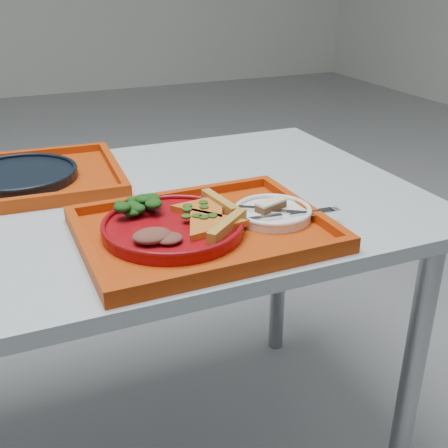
{
  "coord_description": "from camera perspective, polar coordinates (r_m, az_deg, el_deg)",
  "views": [
    {
      "loc": [
        -0.08,
        -1.09,
        1.21
      ],
      "look_at": [
        0.29,
        -0.24,
        0.78
      ],
      "focal_mm": 45.0,
      "sensor_mm": 36.0,
      "label": 1
    }
  ],
  "objects": [
    {
      "name": "pizza_slice_b",
      "position": [
        1.07,
        -1.96,
        1.82
      ],
      "size": [
        0.15,
        0.13,
        0.02
      ],
      "primitive_type": null,
      "rotation": [
        0.0,
        0.0,
        3.28
      ],
      "color": "orange",
      "rests_on": "dinner_plate"
    },
    {
      "name": "fork",
      "position": [
        1.07,
        6.62,
        0.94
      ],
      "size": [
        0.19,
        0.04,
        0.01
      ],
      "primitive_type": "cube",
      "rotation": [
        0.0,
        0.0,
        -0.09
      ],
      "color": "silver",
      "rests_on": "side_plate"
    },
    {
      "name": "knife",
      "position": [
        1.09,
        5.16,
        1.4
      ],
      "size": [
        0.16,
        0.11,
        0.01
      ],
      "primitive_type": "cube",
      "rotation": [
        0.0,
        0.0,
        -0.58
      ],
      "color": "silver",
      "rests_on": "side_plate"
    },
    {
      "name": "tray_main",
      "position": [
        1.04,
        -2.12,
        -0.91
      ],
      "size": [
        0.45,
        0.36,
        0.01
      ],
      "primitive_type": "cube",
      "rotation": [
        0.0,
        0.0,
        0.01
      ],
      "color": "#A83408",
      "rests_on": "table"
    },
    {
      "name": "pizza_slice_a",
      "position": [
        1.01,
        -1.45,
        0.23
      ],
      "size": [
        0.18,
        0.19,
        0.02
      ],
      "primitive_type": null,
      "rotation": [
        0.0,
        0.0,
        2.27
      ],
      "color": "orange",
      "rests_on": "dinner_plate"
    },
    {
      "name": "dinner_plate",
      "position": [
        1.03,
        -5.18,
        -0.45
      ],
      "size": [
        0.26,
        0.26,
        0.02
      ],
      "primitive_type": "cylinder",
      "color": "maroon",
      "rests_on": "tray_main"
    },
    {
      "name": "meat_portion",
      "position": [
        0.96,
        -7.31,
        -1.19
      ],
      "size": [
        0.07,
        0.05,
        0.02
      ],
      "primitive_type": "ellipsoid",
      "color": "brown",
      "rests_on": "dinner_plate"
    },
    {
      "name": "table",
      "position": [
        1.22,
        -17.08,
        -2.39
      ],
      "size": [
        1.6,
        0.8,
        0.75
      ],
      "color": "#98A3AA",
      "rests_on": "ground"
    },
    {
      "name": "navy_plate",
      "position": [
        1.37,
        -20.06,
        4.6
      ],
      "size": [
        0.26,
        0.26,
        0.02
      ],
      "primitive_type": "cylinder",
      "color": "black",
      "rests_on": "tray_far"
    },
    {
      "name": "tray_far",
      "position": [
        1.38,
        -19.98,
        4.06
      ],
      "size": [
        0.47,
        0.37,
        0.01
      ],
      "primitive_type": "cube",
      "rotation": [
        0.0,
        0.0,
        -0.05
      ],
      "color": "#A83408",
      "rests_on": "table"
    },
    {
      "name": "dessert_bar",
      "position": [
        1.09,
        4.78,
        1.92
      ],
      "size": [
        0.07,
        0.05,
        0.02
      ],
      "rotation": [
        0.0,
        0.0,
        0.34
      ],
      "color": "#4B2B19",
      "rests_on": "side_plate"
    },
    {
      "name": "side_plate",
      "position": [
        1.09,
        4.97,
        0.99
      ],
      "size": [
        0.15,
        0.15,
        0.01
      ],
      "primitive_type": "cylinder",
      "color": "white",
      "rests_on": "tray_main"
    },
    {
      "name": "salad_heap",
      "position": [
        1.07,
        -8.73,
        2.14
      ],
      "size": [
        0.09,
        0.08,
        0.04
      ],
      "primitive_type": "ellipsoid",
      "color": "black",
      "rests_on": "dinner_plate"
    }
  ]
}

